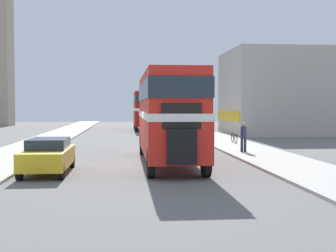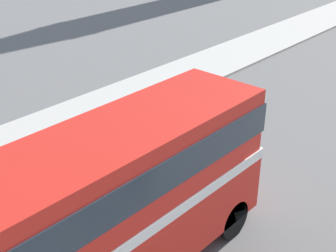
{
  "view_description": "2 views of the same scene",
  "coord_description": "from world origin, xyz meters",
  "px_view_note": "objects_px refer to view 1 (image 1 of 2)",
  "views": [
    {
      "loc": [
        -0.73,
        -21.83,
        2.71
      ],
      "look_at": [
        1.31,
        0.13,
        1.78
      ],
      "focal_mm": 50.0,
      "sensor_mm": 36.0,
      "label": 1
    },
    {
      "loc": [
        7.98,
        -4.51,
        8.74
      ],
      "look_at": [
        0.0,
        4.37,
        2.68
      ],
      "focal_mm": 50.0,
      "sensor_mm": 36.0,
      "label": 2
    }
  ],
  "objects_px": {
    "bus_distant": "(145,107)",
    "pedestrian_walking": "(244,135)",
    "car_parked_near": "(48,155)",
    "bicycle_on_pavement": "(234,138)",
    "double_decker_bus": "(168,110)"
  },
  "relations": [
    {
      "from": "bus_distant",
      "to": "bicycle_on_pavement",
      "type": "distance_m",
      "value": 21.7
    },
    {
      "from": "double_decker_bus",
      "to": "bus_distant",
      "type": "relative_size",
      "value": 1.1
    },
    {
      "from": "bus_distant",
      "to": "car_parked_near",
      "type": "height_order",
      "value": "bus_distant"
    },
    {
      "from": "car_parked_near",
      "to": "pedestrian_walking",
      "type": "height_order",
      "value": "pedestrian_walking"
    },
    {
      "from": "bus_distant",
      "to": "pedestrian_walking",
      "type": "distance_m",
      "value": 27.77
    },
    {
      "from": "car_parked_near",
      "to": "bicycle_on_pavement",
      "type": "relative_size",
      "value": 2.5
    },
    {
      "from": "pedestrian_walking",
      "to": "car_parked_near",
      "type": "bearing_deg",
      "value": -145.8
    },
    {
      "from": "car_parked_near",
      "to": "bicycle_on_pavement",
      "type": "bearing_deg",
      "value": 50.57
    },
    {
      "from": "bicycle_on_pavement",
      "to": "pedestrian_walking",
      "type": "bearing_deg",
      "value": -98.77
    },
    {
      "from": "double_decker_bus",
      "to": "car_parked_near",
      "type": "xyz_separation_m",
      "value": [
        -5.13,
        -2.72,
        -1.78
      ]
    },
    {
      "from": "double_decker_bus",
      "to": "car_parked_near",
      "type": "bearing_deg",
      "value": -152.07
    },
    {
      "from": "bus_distant",
      "to": "bicycle_on_pavement",
      "type": "bearing_deg",
      "value": -75.51
    },
    {
      "from": "double_decker_bus",
      "to": "bus_distant",
      "type": "distance_m",
      "value": 31.31
    },
    {
      "from": "pedestrian_walking",
      "to": "bus_distant",
      "type": "bearing_deg",
      "value": 99.15
    },
    {
      "from": "pedestrian_walking",
      "to": "bicycle_on_pavement",
      "type": "xyz_separation_m",
      "value": [
        1.0,
        6.46,
        -0.59
      ]
    }
  ]
}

